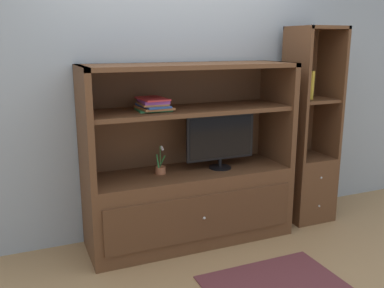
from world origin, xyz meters
TOP-DOWN VIEW (x-y plane):
  - ground_plane at (0.00, 0.00)m, footprint 8.00×8.00m
  - painted_rear_wall at (0.00, 0.75)m, footprint 6.00×0.10m
  - media_console at (0.00, 0.41)m, footprint 1.80×0.61m
  - tv_monitor at (0.28, 0.37)m, footprint 0.64×0.20m
  - potted_plant at (-0.26, 0.42)m, footprint 0.09×0.09m
  - magazine_stack at (-0.32, 0.39)m, footprint 0.27×0.33m
  - bookshelf_tall at (1.26, 0.41)m, footprint 0.44×0.44m
  - upright_book_row at (1.16, 0.40)m, footprint 0.12×0.17m

SIDE VIEW (x-z plane):
  - ground_plane at x=0.00m, z-range 0.00..0.00m
  - media_console at x=0.00m, z-range -0.29..1.27m
  - bookshelf_tall at x=1.26m, z-range -0.32..1.55m
  - potted_plant at x=-0.26m, z-range 0.57..0.81m
  - tv_monitor at x=0.28m, z-range 0.66..1.14m
  - magazine_stack at x=-0.32m, z-range 1.19..1.29m
  - upright_book_row at x=1.16m, z-range 1.20..1.46m
  - painted_rear_wall at x=0.00m, z-range 0.00..2.80m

